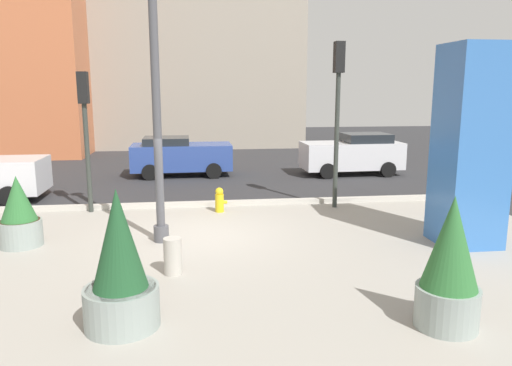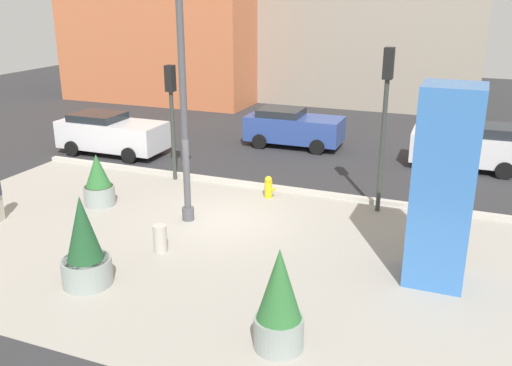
# 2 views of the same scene
# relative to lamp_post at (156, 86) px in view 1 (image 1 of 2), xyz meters

# --- Properties ---
(ground_plane) EXTENTS (60.00, 60.00, 0.00)m
(ground_plane) POSITION_rel_lamp_post_xyz_m (0.94, 4.35, -3.71)
(ground_plane) COLOR #2D2D30
(plaza_pavement) EXTENTS (18.00, 10.00, 0.02)m
(plaza_pavement) POSITION_rel_lamp_post_xyz_m (0.94, -1.65, -3.71)
(plaza_pavement) COLOR #9E998E
(plaza_pavement) RESTS_ON ground_plane
(curb_strip) EXTENTS (18.00, 0.24, 0.16)m
(curb_strip) POSITION_rel_lamp_post_xyz_m (0.94, 3.47, -3.63)
(curb_strip) COLOR #B7B2A8
(curb_strip) RESTS_ON ground_plane
(lamp_post) EXTENTS (0.44, 0.44, 7.59)m
(lamp_post) POSITION_rel_lamp_post_xyz_m (0.00, 0.00, 0.00)
(lamp_post) COLOR #4C4C51
(lamp_post) RESTS_ON ground_plane
(art_pillar_blue) EXTENTS (1.33, 1.33, 4.64)m
(art_pillar_blue) POSITION_rel_lamp_post_xyz_m (7.16, -1.04, -1.38)
(art_pillar_blue) COLOR #3870BC
(art_pillar_blue) RESTS_ON ground_plane
(potted_plant_near_left) EXTENTS (1.16, 1.16, 2.20)m
(potted_plant_near_left) POSITION_rel_lamp_post_xyz_m (-0.32, -4.29, -2.78)
(potted_plant_near_left) COLOR gray
(potted_plant_near_left) RESTS_ON ground_plane
(potted_plant_mid_plaza) EXTENTS (0.97, 0.97, 1.68)m
(potted_plant_mid_plaza) POSITION_rel_lamp_post_xyz_m (-3.24, 0.07, -2.95)
(potted_plant_mid_plaza) COLOR gray
(potted_plant_mid_plaza) RESTS_ON ground_plane
(potted_plant_near_right) EXTENTS (0.97, 0.97, 2.10)m
(potted_plant_near_right) POSITION_rel_lamp_post_xyz_m (4.65, -4.94, -2.72)
(potted_plant_near_right) COLOR gray
(potted_plant_near_right) RESTS_ON ground_plane
(fire_hydrant) EXTENTS (0.36, 0.26, 0.75)m
(fire_hydrant) POSITION_rel_lamp_post_xyz_m (1.55, 2.69, -3.34)
(fire_hydrant) COLOR gold
(fire_hydrant) RESTS_ON ground_plane
(concrete_bollard) EXTENTS (0.36, 0.36, 0.75)m
(concrete_bollard) POSITION_rel_lamp_post_xyz_m (0.37, -2.19, -3.33)
(concrete_bollard) COLOR #B2ADA3
(concrete_bollard) RESTS_ON ground_plane
(traffic_light_far_side) EXTENTS (0.28, 0.42, 5.00)m
(traffic_light_far_side) POSITION_rel_lamp_post_xyz_m (5.13, 2.86, -0.35)
(traffic_light_far_side) COLOR #333833
(traffic_light_far_side) RESTS_ON ground_plane
(traffic_light_corner) EXTENTS (0.28, 0.42, 4.12)m
(traffic_light_corner) POSITION_rel_lamp_post_xyz_m (-2.28, 3.20, -0.92)
(traffic_light_corner) COLOR #333833
(traffic_light_corner) RESTS_ON ground_plane
(car_passing_lane) EXTENTS (4.26, 2.07, 1.75)m
(car_passing_lane) POSITION_rel_lamp_post_xyz_m (7.58, 8.57, -2.81)
(car_passing_lane) COLOR silver
(car_passing_lane) RESTS_ON ground_plane
(car_curb_west) EXTENTS (4.19, 2.09, 1.64)m
(car_curb_west) POSITION_rel_lamp_post_xyz_m (0.24, 9.19, -2.85)
(car_curb_west) COLOR #2D4793
(car_curb_west) RESTS_ON ground_plane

